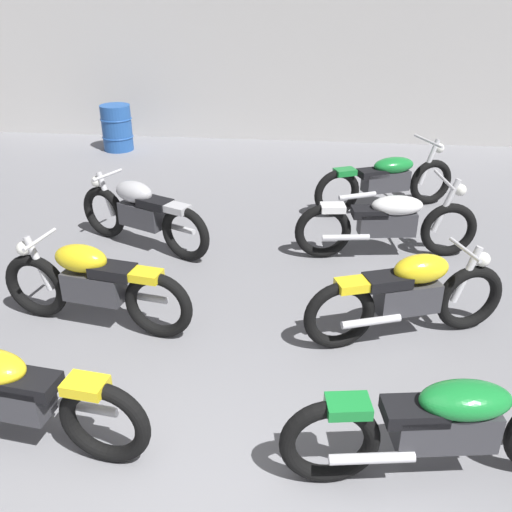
{
  "coord_description": "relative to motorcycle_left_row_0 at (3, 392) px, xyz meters",
  "views": [
    {
      "loc": [
        0.55,
        -2.07,
        3.09
      ],
      "look_at": [
        0.0,
        2.96,
        0.55
      ],
      "focal_mm": 39.97,
      "sensor_mm": 36.0,
      "label": 1
    }
  ],
  "objects": [
    {
      "name": "oil_drum",
      "position": [
        -1.69,
        7.46,
        -0.03
      ],
      "size": [
        0.59,
        0.59,
        0.85
      ],
      "color": "#23519E",
      "rests_on": "ground"
    },
    {
      "name": "motorcycle_right_row_3",
      "position": [
        3.1,
        4.89,
        0.0
      ],
      "size": [
        2.02,
        1.06,
        0.97
      ],
      "color": "black",
      "rests_on": "ground"
    },
    {
      "name": "motorcycle_left_row_1",
      "position": [
        0.07,
        1.54,
        0.01
      ],
      "size": [
        1.96,
        0.55,
        0.88
      ],
      "color": "black",
      "rests_on": "ground"
    },
    {
      "name": "motorcycle_right_row_0",
      "position": [
        3.03,
        0.01,
        0.0
      ],
      "size": [
        2.16,
        0.72,
        0.97
      ],
      "color": "black",
      "rests_on": "ground"
    },
    {
      "name": "motorcycle_left_row_0",
      "position": [
        0.0,
        0.0,
        0.0
      ],
      "size": [
        2.17,
        0.68,
        0.97
      ],
      "color": "black",
      "rests_on": "ground"
    },
    {
      "name": "back_wall",
      "position": [
        1.55,
        8.6,
        1.35
      ],
      "size": [
        12.93,
        0.24,
        3.6
      ],
      "primitive_type": "cube",
      "color": "#BCBAB7",
      "rests_on": "ground"
    },
    {
      "name": "motorcycle_right_row_2",
      "position": [
        2.98,
        3.37,
        0.0
      ],
      "size": [
        2.16,
        0.7,
        0.97
      ],
      "color": "black",
      "rests_on": "ground"
    },
    {
      "name": "motorcycle_right_row_1",
      "position": [
        3.0,
        1.66,
        0.01
      ],
      "size": [
        1.89,
        0.79,
        0.88
      ],
      "color": "black",
      "rests_on": "ground"
    },
    {
      "name": "motorcycle_left_row_2",
      "position": [
        0.02,
        3.29,
        0.01
      ],
      "size": [
        1.83,
        0.93,
        0.88
      ],
      "color": "black",
      "rests_on": "ground"
    }
  ]
}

